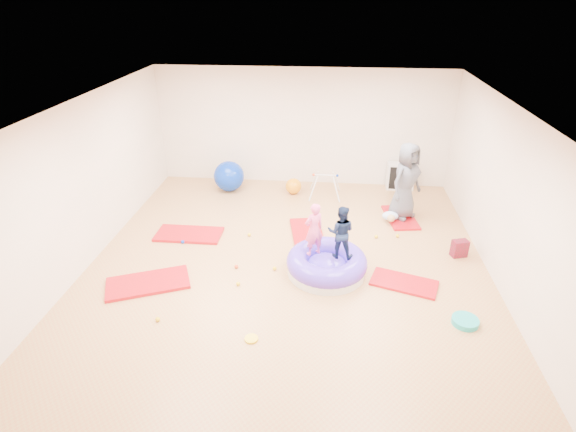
# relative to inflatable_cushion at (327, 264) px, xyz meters

# --- Properties ---
(room) EXTENTS (7.01, 8.01, 2.81)m
(room) POSITION_rel_inflatable_cushion_xyz_m (-0.70, 0.02, 1.23)
(room) COLOR #B87949
(room) RESTS_ON ground
(gym_mat_front_left) EXTENTS (1.48, 1.13, 0.06)m
(gym_mat_front_left) POSITION_rel_inflatable_cushion_xyz_m (-2.94, -0.64, -0.14)
(gym_mat_front_left) COLOR #BC1807
(gym_mat_front_left) RESTS_ON ground
(gym_mat_mid_left) EXTENTS (1.29, 0.65, 0.05)m
(gym_mat_mid_left) POSITION_rel_inflatable_cushion_xyz_m (-2.74, 1.04, -0.14)
(gym_mat_mid_left) COLOR #BC1807
(gym_mat_mid_left) RESTS_ON ground
(gym_mat_center_back) EXTENTS (0.79, 1.27, 0.05)m
(gym_mat_center_back) POSITION_rel_inflatable_cushion_xyz_m (-0.41, 1.33, -0.15)
(gym_mat_center_back) COLOR #BC1807
(gym_mat_center_back) RESTS_ON ground
(gym_mat_right) EXTENTS (1.18, 0.84, 0.04)m
(gym_mat_right) POSITION_rel_inflatable_cushion_xyz_m (1.29, -0.22, -0.15)
(gym_mat_right) COLOR #BC1807
(gym_mat_right) RESTS_ON ground
(gym_mat_rear_right) EXTENTS (0.72, 1.19, 0.05)m
(gym_mat_rear_right) POSITION_rel_inflatable_cushion_xyz_m (1.53, 2.19, -0.15)
(gym_mat_rear_right) COLOR #BC1807
(gym_mat_rear_right) RESTS_ON ground
(inflatable_cushion) EXTENTS (1.39, 1.39, 0.44)m
(inflatable_cushion) POSITION_rel_inflatable_cushion_xyz_m (0.00, 0.00, 0.00)
(inflatable_cushion) COLOR silver
(inflatable_cushion) RESTS_ON ground
(child_pink) EXTENTS (0.41, 0.38, 0.95)m
(child_pink) POSITION_rel_inflatable_cushion_xyz_m (-0.24, 0.02, 0.70)
(child_pink) COLOR #F75694
(child_pink) RESTS_ON inflatable_cushion
(child_navy) EXTENTS (0.48, 0.40, 0.93)m
(child_navy) POSITION_rel_inflatable_cushion_xyz_m (0.21, -0.01, 0.69)
(child_navy) COLOR #121D3B
(child_navy) RESTS_ON inflatable_cushion
(adult_caregiver) EXTENTS (0.92, 0.92, 1.62)m
(adult_caregiver) POSITION_rel_inflatable_cushion_xyz_m (1.55, 2.21, 0.68)
(adult_caregiver) COLOR #4C4F59
(adult_caregiver) RESTS_ON gym_mat_rear_right
(infant) EXTENTS (0.33, 0.34, 0.20)m
(infant) POSITION_rel_inflatable_cushion_xyz_m (1.29, 1.97, -0.02)
(infant) COLOR #B4D2FF
(infant) RESTS_ON gym_mat_rear_right
(ball_pit_balls) EXTENTS (4.21, 2.94, 0.07)m
(ball_pit_balls) POSITION_rel_inflatable_cushion_xyz_m (-1.05, 0.30, -0.14)
(ball_pit_balls) COLOR yellow
(ball_pit_balls) RESTS_ON ground
(exercise_ball_blue) EXTENTS (0.73, 0.73, 0.73)m
(exercise_ball_blue) POSITION_rel_inflatable_cushion_xyz_m (-2.41, 3.31, 0.19)
(exercise_ball_blue) COLOR #072CAB
(exercise_ball_blue) RESTS_ON ground
(exercise_ball_orange) EXTENTS (0.38, 0.38, 0.38)m
(exercise_ball_orange) POSITION_rel_inflatable_cushion_xyz_m (-0.85, 3.26, 0.02)
(exercise_ball_orange) COLOR orange
(exercise_ball_orange) RESTS_ON ground
(infant_play_gym) EXTENTS (0.73, 0.70, 0.56)m
(infant_play_gym) POSITION_rel_inflatable_cushion_xyz_m (-0.10, 3.15, 0.20)
(infant_play_gym) COLOR silver
(infant_play_gym) RESTS_ON ground
(cube_shelf) EXTENTS (0.64, 0.32, 0.64)m
(cube_shelf) POSITION_rel_inflatable_cushion_xyz_m (1.70, 3.82, 0.15)
(cube_shelf) COLOR silver
(cube_shelf) RESTS_ON ground
(balance_disc) EXTENTS (0.39, 0.39, 0.09)m
(balance_disc) POSITION_rel_inflatable_cushion_xyz_m (2.05, -1.13, -0.13)
(balance_disc) COLOR #1AA6AA
(balance_disc) RESTS_ON ground
(backpack) EXTENTS (0.32, 0.25, 0.32)m
(backpack) POSITION_rel_inflatable_cushion_xyz_m (2.40, 0.77, -0.01)
(backpack) COLOR maroon
(backpack) RESTS_ON ground
(yellow_toy) EXTENTS (0.19, 0.19, 0.03)m
(yellow_toy) POSITION_rel_inflatable_cushion_xyz_m (-1.01, -1.77, -0.16)
(yellow_toy) COLOR yellow
(yellow_toy) RESTS_ON ground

